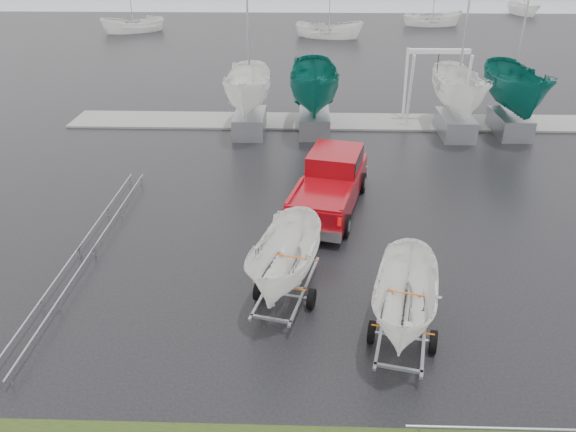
{
  "coord_description": "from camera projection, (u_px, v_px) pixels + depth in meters",
  "views": [
    {
      "loc": [
        -1.74,
        -17.96,
        9.84
      ],
      "look_at": [
        -2.28,
        -1.13,
        1.2
      ],
      "focal_mm": 35.0,
      "sensor_mm": 36.0,
      "label": 1
    }
  ],
  "objects": [
    {
      "name": "keelboat_2",
      "position": [
        463.0,
        63.0,
        28.28
      ],
      "size": [
        2.39,
        3.2,
        10.56
      ],
      "color": "gray",
      "rests_on": "ground"
    },
    {
      "name": "moored_boat_1",
      "position": [
        329.0,
        38.0,
        56.73
      ],
      "size": [
        3.28,
        3.23,
        11.5
      ],
      "rotation": [
        0.0,
        0.0,
        1.32
      ],
      "color": "white",
      "rests_on": "ground"
    },
    {
      "name": "moored_boat_0",
      "position": [
        134.0,
        33.0,
        59.63
      ],
      "size": [
        3.53,
        3.5,
        11.4
      ],
      "rotation": [
        0.0,
        0.0,
        5.21
      ],
      "color": "white",
      "rests_on": "ground"
    },
    {
      "name": "trailer_hitched",
      "position": [
        286.0,
        218.0,
        15.47
      ],
      "size": [
        2.07,
        3.78,
        5.03
      ],
      "rotation": [
        0.0,
        0.0,
        -0.23
      ],
      "color": "gray",
      "rests_on": "ground"
    },
    {
      "name": "ground_plane",
      "position": [
        351.0,
        232.0,
        20.41
      ],
      "size": [
        120.0,
        120.0,
        0.0
      ],
      "primitive_type": "plane",
      "color": "black",
      "rests_on": "ground"
    },
    {
      "name": "mast_rack_0",
      "position": [
        114.0,
        208.0,
        21.39
      ],
      "size": [
        0.56,
        6.5,
        0.06
      ],
      "rotation": [
        0.0,
        0.0,
        1.57
      ],
      "color": "gray",
      "rests_on": "ground"
    },
    {
      "name": "keelboat_1",
      "position": [
        316.0,
        54.0,
        28.51
      ],
      "size": [
        2.61,
        3.2,
        8.03
      ],
      "color": "gray",
      "rests_on": "ground"
    },
    {
      "name": "dock",
      "position": [
        336.0,
        122.0,
        31.95
      ],
      "size": [
        30.0,
        3.0,
        0.12
      ],
      "primitive_type": "cube",
      "color": "gray",
      "rests_on": "ground"
    },
    {
      "name": "mast_rack_1",
      "position": [
        49.0,
        301.0,
        16.06
      ],
      "size": [
        0.56,
        6.5,
        0.06
      ],
      "rotation": [
        0.0,
        0.0,
        1.57
      ],
      "color": "gray",
      "rests_on": "ground"
    },
    {
      "name": "boat_hoist",
      "position": [
        436.0,
        76.0,
        30.6
      ],
      "size": [
        3.3,
        2.18,
        4.12
      ],
      "color": "silver",
      "rests_on": "ground"
    },
    {
      "name": "keelboat_3",
      "position": [
        522.0,
        57.0,
        28.35
      ],
      "size": [
        2.54,
        3.2,
        10.72
      ],
      "color": "gray",
      "rests_on": "ground"
    },
    {
      "name": "keelboat_0",
      "position": [
        248.0,
        62.0,
        28.61
      ],
      "size": [
        2.37,
        3.2,
        10.54
      ],
      "color": "gray",
      "rests_on": "ground"
    },
    {
      "name": "pickup_truck",
      "position": [
        331.0,
        181.0,
        21.89
      ],
      "size": [
        3.46,
        6.49,
        2.05
      ],
      "rotation": [
        0.0,
        0.0,
        -0.23
      ],
      "color": "maroon",
      "rests_on": "ground"
    },
    {
      "name": "moored_boat_3",
      "position": [
        522.0,
        15.0,
        71.98
      ],
      "size": [
        2.83,
        2.88,
        11.18
      ],
      "rotation": [
        0.0,
        0.0,
        0.2
      ],
      "color": "white",
      "rests_on": "ground"
    },
    {
      "name": "moored_boat_2",
      "position": [
        431.0,
        26.0,
        63.61
      ],
      "size": [
        2.69,
        2.63,
        11.34
      ],
      "rotation": [
        0.0,
        0.0,
        1.62
      ],
      "color": "white",
      "rests_on": "ground"
    },
    {
      "name": "trailer_parked",
      "position": [
        412.0,
        256.0,
        13.81
      ],
      "size": [
        2.0,
        3.77,
        4.9
      ],
      "rotation": [
        0.0,
        0.0,
        -0.22
      ],
      "color": "gray",
      "rests_on": "ground"
    }
  ]
}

